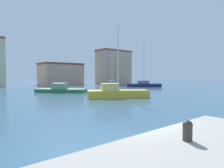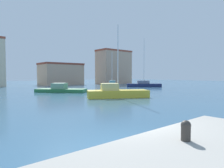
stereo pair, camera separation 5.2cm
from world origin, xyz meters
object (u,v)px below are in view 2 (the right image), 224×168
(sailboat_teal_center_channel, at_px, (112,84))
(sailboat_navy_near_pier, at_px, (144,84))
(mooring_bollard, at_px, (186,130))
(sailboat_yellow_mid_harbor, at_px, (117,92))
(motorboat_green_inner_mooring, at_px, (61,89))

(sailboat_teal_center_channel, xyz_separation_m, sailboat_navy_near_pier, (4.92, -5.74, 0.04))
(mooring_bollard, distance_m, sailboat_navy_near_pier, 41.60)
(mooring_bollard, relative_size, sailboat_yellow_mid_harbor, 0.06)
(sailboat_teal_center_channel, bearing_deg, motorboat_green_inner_mooring, -157.70)
(sailboat_navy_near_pier, bearing_deg, sailboat_teal_center_channel, 130.58)
(sailboat_yellow_mid_harbor, bearing_deg, motorboat_green_inner_mooring, 99.71)
(sailboat_navy_near_pier, bearing_deg, mooring_bollard, -137.41)
(sailboat_teal_center_channel, distance_m, sailboat_yellow_mid_harbor, 23.24)
(sailboat_teal_center_channel, distance_m, sailboat_navy_near_pier, 7.56)
(mooring_bollard, distance_m, sailboat_teal_center_channel, 42.54)
(sailboat_teal_center_channel, xyz_separation_m, sailboat_yellow_mid_harbor, (-14.44, -18.22, 0.08))
(motorboat_green_inner_mooring, distance_m, sailboat_navy_near_pier, 21.34)
(sailboat_yellow_mid_harbor, bearing_deg, sailboat_teal_center_channel, 51.60)
(mooring_bollard, height_order, motorboat_green_inner_mooring, mooring_bollard)
(sailboat_navy_near_pier, bearing_deg, motorboat_green_inner_mooring, -177.35)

